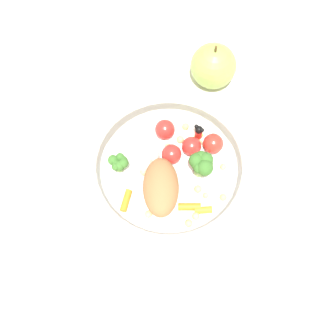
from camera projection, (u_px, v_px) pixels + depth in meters
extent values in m
plane|color=silver|center=(175.00, 175.00, 0.75)|extent=(2.40, 2.40, 0.00)
cylinder|color=white|center=(168.00, 175.00, 0.75)|extent=(0.22, 0.22, 0.01)
torus|color=white|center=(168.00, 162.00, 0.71)|extent=(0.23, 0.23, 0.01)
ellipsoid|color=#9E663D|center=(161.00, 187.00, 0.71)|extent=(0.09, 0.10, 0.05)
cylinder|color=#8EB766|center=(199.00, 170.00, 0.73)|extent=(0.01, 0.01, 0.02)
sphere|color=#386B28|center=(197.00, 164.00, 0.71)|extent=(0.02, 0.02, 0.02)
sphere|color=#386B28|center=(199.00, 168.00, 0.70)|extent=(0.02, 0.02, 0.02)
sphere|color=#386B28|center=(205.00, 168.00, 0.70)|extent=(0.02, 0.02, 0.02)
sphere|color=#386B28|center=(206.00, 164.00, 0.71)|extent=(0.02, 0.02, 0.02)
sphere|color=#386B28|center=(206.00, 160.00, 0.71)|extent=(0.02, 0.02, 0.02)
sphere|color=#386B28|center=(201.00, 158.00, 0.71)|extent=(0.02, 0.02, 0.02)
sphere|color=#386B28|center=(198.00, 159.00, 0.71)|extent=(0.02, 0.02, 0.02)
sphere|color=#386B28|center=(196.00, 161.00, 0.71)|extent=(0.02, 0.02, 0.02)
cylinder|color=#8EB766|center=(119.00, 168.00, 0.74)|extent=(0.01, 0.01, 0.02)
sphere|color=#386B28|center=(116.00, 164.00, 0.72)|extent=(0.01, 0.01, 0.01)
sphere|color=#386B28|center=(115.00, 167.00, 0.72)|extent=(0.01, 0.01, 0.01)
sphere|color=#386B28|center=(119.00, 166.00, 0.72)|extent=(0.02, 0.02, 0.02)
sphere|color=#386B28|center=(123.00, 163.00, 0.72)|extent=(0.02, 0.02, 0.02)
sphere|color=#386B28|center=(123.00, 160.00, 0.72)|extent=(0.01, 0.01, 0.01)
sphere|color=#386B28|center=(120.00, 157.00, 0.72)|extent=(0.01, 0.01, 0.01)
sphere|color=#386B28|center=(116.00, 161.00, 0.72)|extent=(0.01, 0.01, 0.01)
sphere|color=#386B28|center=(113.00, 160.00, 0.72)|extent=(0.02, 0.02, 0.02)
sphere|color=silver|center=(141.00, 157.00, 0.74)|extent=(0.03, 0.03, 0.03)
sphere|color=silver|center=(144.00, 163.00, 0.74)|extent=(0.03, 0.03, 0.03)
sphere|color=silver|center=(147.00, 156.00, 0.73)|extent=(0.02, 0.02, 0.02)
sphere|color=silver|center=(152.00, 156.00, 0.74)|extent=(0.02, 0.02, 0.02)
sphere|color=silver|center=(150.00, 150.00, 0.74)|extent=(0.02, 0.02, 0.02)
sphere|color=silver|center=(146.00, 155.00, 0.74)|extent=(0.03, 0.03, 0.03)
sphere|color=silver|center=(142.00, 154.00, 0.74)|extent=(0.02, 0.02, 0.02)
cube|color=yellow|center=(198.00, 137.00, 0.77)|extent=(0.02, 0.02, 0.00)
cylinder|color=red|center=(199.00, 134.00, 0.76)|extent=(0.02, 0.02, 0.02)
sphere|color=black|center=(199.00, 130.00, 0.75)|extent=(0.01, 0.01, 0.01)
sphere|color=black|center=(202.00, 130.00, 0.74)|extent=(0.01, 0.01, 0.01)
sphere|color=black|center=(196.00, 126.00, 0.74)|extent=(0.01, 0.01, 0.01)
cylinder|color=orange|center=(126.00, 201.00, 0.72)|extent=(0.03, 0.03, 0.01)
cylinder|color=orange|center=(203.00, 210.00, 0.71)|extent=(0.03, 0.02, 0.01)
cylinder|color=orange|center=(189.00, 207.00, 0.72)|extent=(0.03, 0.03, 0.01)
sphere|color=red|center=(165.00, 129.00, 0.76)|extent=(0.03, 0.03, 0.03)
sphere|color=red|center=(171.00, 154.00, 0.74)|extent=(0.03, 0.03, 0.03)
sphere|color=red|center=(213.00, 144.00, 0.75)|extent=(0.03, 0.03, 0.03)
sphere|color=red|center=(192.00, 146.00, 0.75)|extent=(0.03, 0.03, 0.03)
sphere|color=#D1B775|center=(144.00, 172.00, 0.74)|extent=(0.01, 0.01, 0.01)
sphere|color=tan|center=(186.00, 127.00, 0.77)|extent=(0.01, 0.01, 0.01)
sphere|color=tan|center=(223.00, 197.00, 0.72)|extent=(0.01, 0.01, 0.01)
sphere|color=#D1B775|center=(198.00, 189.00, 0.73)|extent=(0.01, 0.01, 0.01)
sphere|color=#D1B775|center=(196.00, 216.00, 0.71)|extent=(0.01, 0.01, 0.01)
sphere|color=#D1B775|center=(180.00, 140.00, 0.76)|extent=(0.01, 0.01, 0.01)
sphere|color=#D1B775|center=(223.00, 167.00, 0.74)|extent=(0.01, 0.01, 0.01)
sphere|color=#D1B775|center=(206.00, 195.00, 0.72)|extent=(0.01, 0.01, 0.01)
sphere|color=tan|center=(199.00, 143.00, 0.76)|extent=(0.01, 0.01, 0.01)
sphere|color=#D1B775|center=(149.00, 214.00, 0.71)|extent=(0.01, 0.01, 0.01)
sphere|color=tan|center=(189.00, 223.00, 0.71)|extent=(0.01, 0.01, 0.01)
sphere|color=#D1B775|center=(168.00, 146.00, 0.76)|extent=(0.01, 0.01, 0.01)
sphere|color=#8CB74C|center=(213.00, 66.00, 0.79)|extent=(0.07, 0.07, 0.07)
cylinder|color=brown|center=(216.00, 49.00, 0.75)|extent=(0.00, 0.00, 0.01)
cube|color=white|center=(40.00, 267.00, 0.69)|extent=(0.17, 0.18, 0.01)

